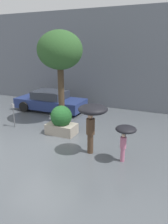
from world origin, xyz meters
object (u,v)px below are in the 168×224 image
object	(u,v)px
person_adult	(92,114)
person_child	(125,133)
parked_car_near	(50,101)
planter_box	(61,121)
parking_meter	(13,110)
street_tree	(60,51)

from	to	relation	value
person_adult	person_child	distance (m)	1.32
person_child	parked_car_near	size ratio (longest dim) A/B	0.31
planter_box	parked_car_near	xyz separation A→B (m)	(-2.50, 3.00, -0.05)
person_adult	parked_car_near	distance (m)	6.23
parked_car_near	parking_meter	size ratio (longest dim) A/B	3.60
planter_box	parking_meter	size ratio (longest dim) A/B	1.12
person_child	street_tree	xyz separation A→B (m)	(-3.96, 2.67, 2.51)
planter_box	parking_meter	xyz separation A→B (m)	(-2.55, -0.20, 0.23)
planter_box	parked_car_near	world-z (taller)	planter_box
person_adult	street_tree	distance (m)	4.27
parking_meter	person_adult	bearing A→B (deg)	-12.63
person_child	street_tree	distance (m)	5.40
street_tree	planter_box	bearing A→B (deg)	-60.90
person_adult	person_child	size ratio (longest dim) A/B	1.42
street_tree	person_adult	bearing A→B (deg)	-43.15
parked_car_near	street_tree	distance (m)	3.86
parked_car_near	person_child	bearing A→B (deg)	-127.84
person_child	parked_car_near	bearing A→B (deg)	178.04
street_tree	parking_meter	xyz separation A→B (m)	(-1.80, -1.55, -2.73)
planter_box	person_adult	size ratio (longest dim) A/B	0.70
planter_box	street_tree	world-z (taller)	street_tree
person_child	street_tree	size ratio (longest dim) A/B	0.29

